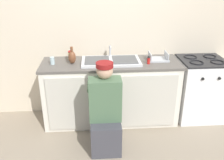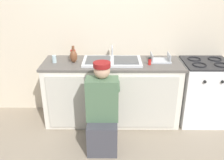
% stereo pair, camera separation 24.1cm
% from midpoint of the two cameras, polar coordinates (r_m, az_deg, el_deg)
% --- Properties ---
extents(ground_plane, '(12.00, 12.00, 0.00)m').
position_cam_midpoint_polar(ground_plane, '(3.57, -1.85, -11.30)').
color(ground_plane, gray).
extents(back_wall, '(6.00, 0.10, 2.50)m').
position_cam_midpoint_polar(back_wall, '(3.66, -2.54, 11.10)').
color(back_wall, beige).
rests_on(back_wall, ground_plane).
extents(counter_cabinet, '(1.87, 0.62, 0.87)m').
position_cam_midpoint_polar(counter_cabinet, '(3.60, -2.13, -2.97)').
color(counter_cabinet, silver).
rests_on(counter_cabinet, ground_plane).
extents(countertop, '(1.91, 0.62, 0.03)m').
position_cam_midpoint_polar(countertop, '(3.43, -2.25, 3.81)').
color(countertop, '#5B5651').
rests_on(countertop, counter_cabinet).
extents(sink_double_basin, '(0.80, 0.44, 0.19)m').
position_cam_midpoint_polar(sink_double_basin, '(3.42, -2.26, 4.38)').
color(sink_double_basin, silver).
rests_on(sink_double_basin, countertop).
extents(stove_range, '(0.64, 0.62, 0.92)m').
position_cam_midpoint_polar(stove_range, '(3.86, 17.57, -1.89)').
color(stove_range, white).
rests_on(stove_range, ground_plane).
extents(plumber_person, '(0.42, 0.61, 1.10)m').
position_cam_midpoint_polar(plumber_person, '(3.03, -3.82, -7.99)').
color(plumber_person, '#3F3F47').
rests_on(plumber_person, ground_plane).
extents(dish_rack_tray, '(0.28, 0.22, 0.11)m').
position_cam_midpoint_polar(dish_rack_tray, '(3.54, 8.56, 4.88)').
color(dish_rack_tray, '#B2B7BC').
rests_on(dish_rack_tray, countertop).
extents(spice_bottle_red, '(0.04, 0.04, 0.10)m').
position_cam_midpoint_polar(spice_bottle_red, '(3.37, 6.34, 4.49)').
color(spice_bottle_red, red).
rests_on(spice_bottle_red, countertop).
extents(water_glass, '(0.06, 0.06, 0.10)m').
position_cam_midpoint_polar(water_glass, '(3.46, -15.44, 4.27)').
color(water_glass, '#ADC6CC').
rests_on(water_glass, countertop).
extents(vase_decorative, '(0.10, 0.10, 0.23)m').
position_cam_midpoint_polar(vase_decorative, '(3.41, -11.13, 5.16)').
color(vase_decorative, brown).
rests_on(vase_decorative, countertop).
extents(condiment_jar, '(0.07, 0.07, 0.13)m').
position_cam_midpoint_polar(condiment_jar, '(3.57, -11.33, 5.52)').
color(condiment_jar, '#DBB760').
rests_on(condiment_jar, countertop).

